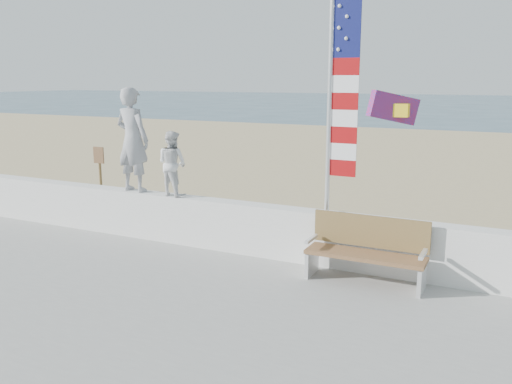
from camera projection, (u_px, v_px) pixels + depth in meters
ground at (190, 303)px, 7.99m from camera, size 220.00×220.00×0.00m
sand at (358, 190)px, 15.89m from camera, size 90.00×40.00×0.08m
seawall at (251, 229)px, 9.62m from camera, size 30.00×0.35×0.90m
adult at (133, 140)px, 10.41m from camera, size 0.77×0.54×2.01m
child at (172, 163)px, 10.10m from camera, size 0.66×0.55×1.22m
bench at (367, 249)px, 8.25m from camera, size 1.80×0.57×1.00m
flag at (338, 95)px, 8.47m from camera, size 0.50×0.08×3.50m
parafoil_kite at (394, 108)px, 11.68m from camera, size 1.08×0.87×0.77m
sign at (100, 170)px, 13.86m from camera, size 0.32×0.07×1.46m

